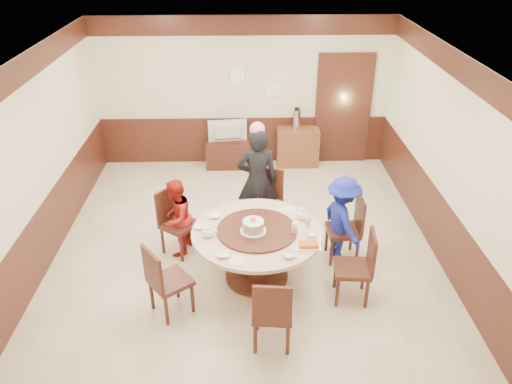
{
  "coord_description": "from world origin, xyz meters",
  "views": [
    {
      "loc": [
        -0.0,
        -6.11,
        4.27
      ],
      "look_at": [
        0.15,
        -0.34,
        1.1
      ],
      "focal_mm": 35.0,
      "sensor_mm": 36.0,
      "label": 1
    }
  ],
  "objects_px": {
    "person_red": "(176,218)",
    "side_cabinet": "(297,147)",
    "television": "(228,132)",
    "person_blue": "(342,220)",
    "birthday_cake": "(253,226)",
    "thermos": "(297,119)",
    "shrimp_platter": "(308,245)",
    "person_standing": "(257,181)",
    "tv_stand": "(229,154)",
    "banquet_table": "(257,245)"
  },
  "relations": [
    {
      "from": "person_blue",
      "to": "thermos",
      "type": "height_order",
      "value": "person_blue"
    },
    {
      "from": "person_blue",
      "to": "birthday_cake",
      "type": "height_order",
      "value": "person_blue"
    },
    {
      "from": "person_standing",
      "to": "television",
      "type": "relative_size",
      "value": 2.27
    },
    {
      "from": "birthday_cake",
      "to": "thermos",
      "type": "distance_m",
      "value": 3.68
    },
    {
      "from": "person_standing",
      "to": "shrimp_platter",
      "type": "distance_m",
      "value": 1.69
    },
    {
      "from": "banquet_table",
      "to": "shrimp_platter",
      "type": "height_order",
      "value": "shrimp_platter"
    },
    {
      "from": "birthday_cake",
      "to": "tv_stand",
      "type": "bearing_deg",
      "value": 96.54
    },
    {
      "from": "banquet_table",
      "to": "thermos",
      "type": "distance_m",
      "value": 3.64
    },
    {
      "from": "television",
      "to": "side_cabinet",
      "type": "distance_m",
      "value": 1.39
    },
    {
      "from": "person_red",
      "to": "birthday_cake",
      "type": "xyz_separation_m",
      "value": [
        1.07,
        -0.68,
        0.28
      ]
    },
    {
      "from": "shrimp_platter",
      "to": "television",
      "type": "relative_size",
      "value": 0.41
    },
    {
      "from": "person_red",
      "to": "person_blue",
      "type": "relative_size",
      "value": 0.9
    },
    {
      "from": "television",
      "to": "thermos",
      "type": "xyz_separation_m",
      "value": [
        1.3,
        0.03,
        0.23
      ]
    },
    {
      "from": "birthday_cake",
      "to": "side_cabinet",
      "type": "distance_m",
      "value": 3.72
    },
    {
      "from": "person_red",
      "to": "tv_stand",
      "type": "relative_size",
      "value": 1.36
    },
    {
      "from": "side_cabinet",
      "to": "tv_stand",
      "type": "bearing_deg",
      "value": -178.72
    },
    {
      "from": "television",
      "to": "side_cabinet",
      "type": "bearing_deg",
      "value": 174.6
    },
    {
      "from": "banquet_table",
      "to": "television",
      "type": "xyz_separation_m",
      "value": [
        -0.45,
        3.49,
        0.18
      ]
    },
    {
      "from": "person_standing",
      "to": "person_blue",
      "type": "xyz_separation_m",
      "value": [
        1.14,
        -0.81,
        -0.2
      ]
    },
    {
      "from": "banquet_table",
      "to": "thermos",
      "type": "xyz_separation_m",
      "value": [
        0.85,
        3.52,
        0.41
      ]
    },
    {
      "from": "side_cabinet",
      "to": "birthday_cake",
      "type": "bearing_deg",
      "value": -104.72
    },
    {
      "from": "person_standing",
      "to": "shrimp_platter",
      "type": "height_order",
      "value": "person_standing"
    },
    {
      "from": "thermos",
      "to": "shrimp_platter",
      "type": "bearing_deg",
      "value": -93.39
    },
    {
      "from": "banquet_table",
      "to": "thermos",
      "type": "height_order",
      "value": "thermos"
    },
    {
      "from": "television",
      "to": "thermos",
      "type": "distance_m",
      "value": 1.32
    },
    {
      "from": "shrimp_platter",
      "to": "side_cabinet",
      "type": "relative_size",
      "value": 0.38
    },
    {
      "from": "person_red",
      "to": "birthday_cake",
      "type": "height_order",
      "value": "person_red"
    },
    {
      "from": "banquet_table",
      "to": "person_red",
      "type": "height_order",
      "value": "person_red"
    },
    {
      "from": "person_red",
      "to": "shrimp_platter",
      "type": "height_order",
      "value": "person_red"
    },
    {
      "from": "person_standing",
      "to": "thermos",
      "type": "height_order",
      "value": "person_standing"
    },
    {
      "from": "person_red",
      "to": "shrimp_platter",
      "type": "bearing_deg",
      "value": 77.4
    },
    {
      "from": "television",
      "to": "side_cabinet",
      "type": "relative_size",
      "value": 0.92
    },
    {
      "from": "person_red",
      "to": "person_blue",
      "type": "height_order",
      "value": "person_blue"
    },
    {
      "from": "person_red",
      "to": "side_cabinet",
      "type": "xyz_separation_m",
      "value": [
        2.01,
        2.89,
        -0.2
      ]
    },
    {
      "from": "shrimp_platter",
      "to": "television",
      "type": "xyz_separation_m",
      "value": [
        -1.07,
        3.86,
        -0.06
      ]
    },
    {
      "from": "thermos",
      "to": "person_blue",
      "type": "bearing_deg",
      "value": -83.86
    },
    {
      "from": "person_standing",
      "to": "person_blue",
      "type": "distance_m",
      "value": 1.42
    },
    {
      "from": "banquet_table",
      "to": "side_cabinet",
      "type": "height_order",
      "value": "banquet_table"
    },
    {
      "from": "tv_stand",
      "to": "side_cabinet",
      "type": "xyz_separation_m",
      "value": [
        1.34,
        0.03,
        0.12
      ]
    },
    {
      "from": "person_blue",
      "to": "birthday_cake",
      "type": "relative_size",
      "value": 3.81
    },
    {
      "from": "birthday_cake",
      "to": "thermos",
      "type": "xyz_separation_m",
      "value": [
        0.9,
        3.57,
        0.08
      ]
    },
    {
      "from": "person_standing",
      "to": "birthday_cake",
      "type": "bearing_deg",
      "value": 84.26
    },
    {
      "from": "banquet_table",
      "to": "shrimp_platter",
      "type": "relative_size",
      "value": 5.62
    },
    {
      "from": "birthday_cake",
      "to": "shrimp_platter",
      "type": "bearing_deg",
      "value": -25.94
    },
    {
      "from": "tv_stand",
      "to": "side_cabinet",
      "type": "height_order",
      "value": "side_cabinet"
    },
    {
      "from": "person_red",
      "to": "birthday_cake",
      "type": "distance_m",
      "value": 1.3
    },
    {
      "from": "side_cabinet",
      "to": "shrimp_platter",
      "type": "bearing_deg",
      "value": -93.98
    },
    {
      "from": "banquet_table",
      "to": "person_standing",
      "type": "xyz_separation_m",
      "value": [
        0.04,
        1.21,
        0.31
      ]
    },
    {
      "from": "banquet_table",
      "to": "tv_stand",
      "type": "height_order",
      "value": "banquet_table"
    },
    {
      "from": "person_standing",
      "to": "person_red",
      "type": "bearing_deg",
      "value": 25.05
    }
  ]
}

